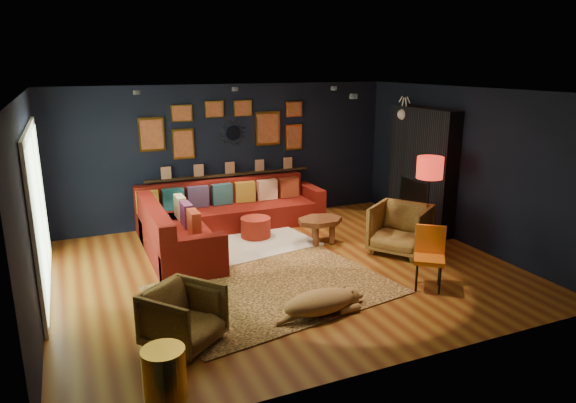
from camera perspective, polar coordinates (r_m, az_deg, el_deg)
name	(u,v)px	position (r m, az deg, el deg)	size (l,w,h in m)	color
floor	(285,269)	(7.70, -0.30, -7.54)	(6.50, 6.50, 0.00)	brown
room_walls	(285,164)	(7.23, -0.32, 4.18)	(6.50, 6.50, 6.50)	black
sectional	(212,221)	(9.02, -8.45, -2.10)	(3.41, 2.69, 0.86)	maroon
ledge	(230,174)	(9.84, -6.48, 3.02)	(3.20, 0.12, 0.04)	black
gallery_wall	(227,127)	(9.73, -6.77, 8.17)	(3.15, 0.04, 1.02)	gold
sunburst_mirror	(233,133)	(9.78, -6.12, 7.59)	(0.47, 0.16, 0.47)	silver
fireplace	(421,173)	(9.68, 14.61, 3.04)	(0.31, 1.60, 2.20)	black
deer_head	(410,114)	(9.95, 13.44, 9.44)	(0.50, 0.28, 0.45)	white
sliding_door	(39,212)	(7.38, -25.93, -1.08)	(0.06, 2.80, 2.20)	white
ceiling_spots	(264,91)	(7.86, -2.68, 12.14)	(3.30, 2.50, 0.06)	black
shag_rug	(244,243)	(8.76, -4.92, -4.63)	(2.20, 1.60, 0.03)	silver
leopard_rug	(275,290)	(7.03, -1.45, -9.77)	(3.05, 2.18, 0.02)	tan
coffee_table	(320,223)	(8.69, 3.60, -2.41)	(0.84, 0.65, 0.41)	brown
pouf	(256,227)	(8.97, -3.62, -2.88)	(0.52, 0.52, 0.34)	maroon
armchair_left	(183,314)	(5.74, -11.55, -12.15)	(0.71, 0.66, 0.73)	#B88337
armchair_right	(400,227)	(8.42, 12.37, -2.74)	(0.85, 0.79, 0.87)	#B88337
gold_stool	(164,374)	(5.02, -13.58, -18.12)	(0.40, 0.40, 0.50)	gold
orange_chair	(430,252)	(7.23, 15.46, -5.43)	(0.56, 0.56, 0.85)	black
floor_lamp	(430,172)	(8.54, 15.46, 3.17)	(0.42, 0.42, 1.53)	black
dog	(320,298)	(6.32, 3.53, -10.65)	(1.30, 0.64, 0.41)	#B28A47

